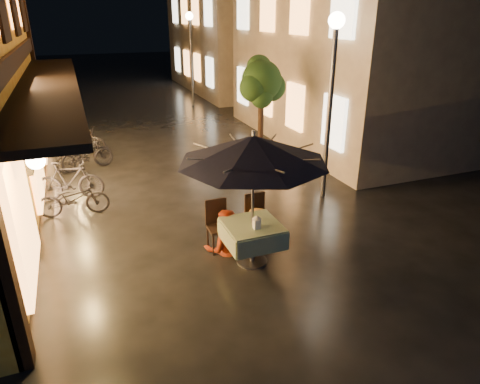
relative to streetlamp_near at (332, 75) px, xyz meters
name	(u,v)px	position (x,y,z in m)	size (l,w,h in m)	color
ground	(239,259)	(-3.00, -2.00, -2.92)	(90.00, 90.00, 0.00)	black
east_building_near	(374,37)	(4.49, 4.50, 0.49)	(7.30, 9.30, 6.80)	#C0B49B
east_building_far	(248,23)	(4.49, 16.00, 0.74)	(7.30, 10.30, 7.30)	#C0B49B
street_tree	(262,83)	(-0.59, 2.51, -0.50)	(1.43, 1.20, 3.15)	black
streetlamp_near	(332,75)	(0.00, 0.00, 0.00)	(0.36, 0.36, 4.23)	#59595E
streetlamp_far	(190,42)	(0.00, 12.00, 0.00)	(0.36, 0.36, 4.23)	#59595E
cafe_table	(252,233)	(-2.81, -2.16, -2.33)	(0.99, 0.99, 0.78)	#59595E
patio_umbrella	(253,149)	(-2.81, -2.16, -0.77)	(2.56, 2.56, 2.46)	#59595E
cafe_chair_left	(218,222)	(-3.21, -1.43, -2.38)	(0.42, 0.42, 0.97)	black
cafe_chair_right	(256,215)	(-2.41, -1.43, -2.38)	(0.42, 0.42, 0.97)	black
table_lantern	(257,221)	(-2.81, -2.35, -2.00)	(0.16, 0.16, 0.25)	white
person_orange	(224,211)	(-3.13, -1.57, -2.10)	(0.79, 0.62, 1.63)	#BB3815
person_yellow	(258,210)	(-2.48, -1.64, -2.16)	(0.97, 0.56, 1.51)	orange
bicycle_0	(73,199)	(-5.74, 1.09, -2.52)	(0.53, 1.52, 0.80)	black
bicycle_1	(70,181)	(-5.79, 2.06, -2.44)	(0.45, 1.59, 0.96)	black
bicycle_2	(85,155)	(-5.36, 4.17, -2.49)	(0.57, 1.64, 0.86)	black
bicycle_3	(87,154)	(-5.29, 4.21, -2.46)	(0.43, 1.53, 0.92)	black
bicycle_4	(80,141)	(-5.42, 5.80, -2.50)	(0.55, 1.59, 0.83)	black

